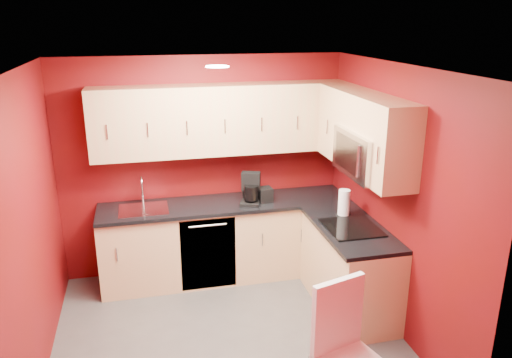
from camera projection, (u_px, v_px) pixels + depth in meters
name	position (u px, v px, depth m)	size (l,w,h in m)	color
floor	(229.00, 337.00, 4.71)	(3.20, 3.20, 0.00)	#4B4846
ceiling	(223.00, 68.00, 3.94)	(3.20, 3.20, 0.00)	white
wall_back	(203.00, 167.00, 5.71)	(3.20, 3.20, 0.00)	#5E0910
wall_front	(271.00, 309.00, 2.94)	(3.20, 3.20, 0.00)	#5E0910
wall_left	(28.00, 232.00, 3.97)	(3.00, 3.00, 0.00)	#5E0910
wall_right	(394.00, 200.00, 4.67)	(3.00, 3.00, 0.00)	#5E0910
base_cabinets_back	(226.00, 241.00, 5.73)	(2.80, 0.60, 0.87)	#DFB17F
base_cabinets_right	(349.00, 269.00, 5.09)	(0.60, 1.30, 0.87)	#DFB17F
countertop_back	(226.00, 204.00, 5.58)	(2.80, 0.63, 0.04)	black
countertop_right	(351.00, 228.00, 4.93)	(0.63, 1.27, 0.04)	black
upper_cabinets_back	(222.00, 119.00, 5.41)	(2.80, 0.35, 0.75)	tan
upper_cabinets_right	(361.00, 125.00, 4.85)	(0.35, 1.55, 0.75)	tan
microwave	(368.00, 154.00, 4.69)	(0.42, 0.76, 0.42)	silver
cooktop	(352.00, 228.00, 4.89)	(0.50, 0.55, 0.01)	black
sink	(143.00, 206.00, 5.38)	(0.52, 0.42, 0.35)	silver
dishwasher_front	(208.00, 254.00, 5.41)	(0.60, 0.02, 0.82)	black
downlight	(217.00, 66.00, 4.22)	(0.20, 0.20, 0.01)	white
coffee_maker	(250.00, 189.00, 5.49)	(0.20, 0.27, 0.34)	black
napkin_holder	(265.00, 195.00, 5.58)	(0.15, 0.15, 0.16)	black
paper_towel	(344.00, 203.00, 5.16)	(0.16, 0.16, 0.28)	white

